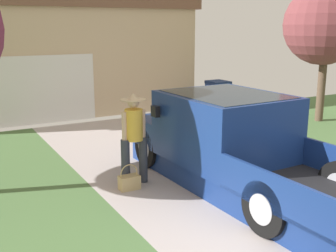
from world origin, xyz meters
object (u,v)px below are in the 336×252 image
object	(u,v)px
pickup_truck	(230,144)
house_with_garage	(43,45)
handbag	(129,181)
person_with_hat	(134,134)
wheeled_trash_bin	(218,96)
neighbor_tree	(322,25)

from	to	relation	value
pickup_truck	house_with_garage	bearing A→B (deg)	95.28
pickup_truck	handbag	bearing A→B (deg)	158.91
handbag	house_with_garage	distance (m)	8.78
person_with_hat	house_with_garage	world-z (taller)	house_with_garage
pickup_truck	house_with_garage	world-z (taller)	house_with_garage
person_with_hat	pickup_truck	bearing A→B (deg)	-30.73
handbag	wheeled_trash_bin	world-z (taller)	wheeled_trash_bin
person_with_hat	handbag	size ratio (longest dim) A/B	3.61
person_with_hat	handbag	distance (m)	0.85
neighbor_tree	wheeled_trash_bin	size ratio (longest dim) A/B	3.75
pickup_truck	wheeled_trash_bin	bearing A→B (deg)	54.49
house_with_garage	person_with_hat	bearing A→B (deg)	-92.73
person_with_hat	handbag	world-z (taller)	person_with_hat
person_with_hat	neighbor_tree	bearing A→B (deg)	14.41
pickup_truck	person_with_hat	distance (m)	1.75
pickup_truck	handbag	size ratio (longest dim) A/B	11.78
person_with_hat	wheeled_trash_bin	xyz separation A→B (m)	(5.09, 4.51, -0.36)
person_with_hat	neighbor_tree	xyz separation A→B (m)	(7.07, 2.17, 1.92)
neighbor_tree	pickup_truck	bearing A→B (deg)	-151.63
person_with_hat	house_with_garage	distance (m)	8.42
person_with_hat	neighbor_tree	world-z (taller)	neighbor_tree
person_with_hat	house_with_garage	size ratio (longest dim) A/B	0.18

